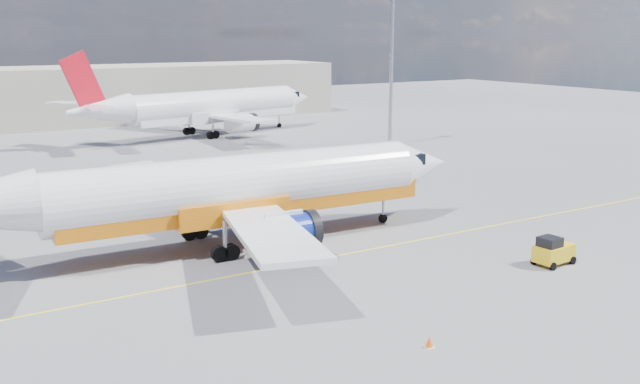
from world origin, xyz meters
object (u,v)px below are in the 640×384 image
main_jet (223,190)px  traffic_cone (429,342)px  gse_tug (553,251)px  second_jet (207,107)px

main_jet → traffic_cone: size_ratio=68.61×
main_jet → gse_tug: 19.23m
second_jet → main_jet: bearing=-123.9°
second_jet → gse_tug: bearing=-105.9°
gse_tug → traffic_cone: size_ratio=4.75×
second_jet → traffic_cone: (-16.78, -62.41, -3.38)m
gse_tug → traffic_cone: bearing=-164.4°
main_jet → gse_tug: main_jet is taller
main_jet → traffic_cone: main_jet is taller
second_jet → traffic_cone: 64.71m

